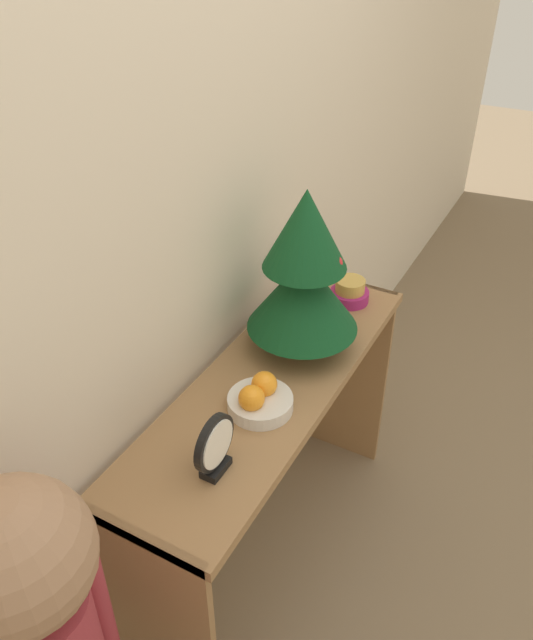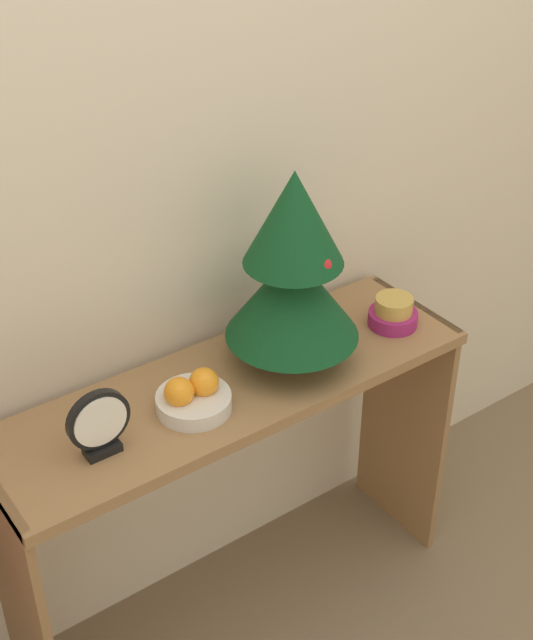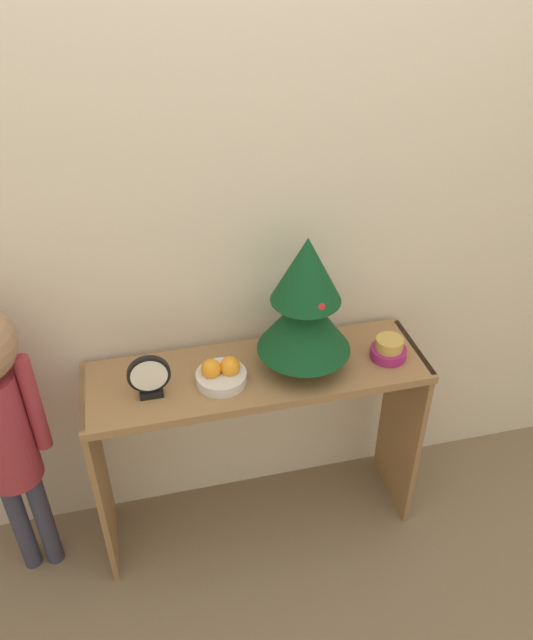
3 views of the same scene
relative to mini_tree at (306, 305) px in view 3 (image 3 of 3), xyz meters
name	(u,v)px [view 3 (image 3 of 3)]	position (x,y,z in m)	size (l,w,h in m)	color
ground_plane	(269,553)	(-0.16, -0.17, -1.03)	(12.00, 12.00, 0.00)	#7A664C
back_wall	(240,216)	(-0.16, 0.23, 0.22)	(7.00, 0.05, 2.50)	beige
console_table	(257,409)	(-0.16, 0.01, -0.43)	(1.18, 0.36, 0.78)	olive
mini_tree	(306,305)	(0.00, 0.00, 0.00)	(0.32, 0.32, 0.49)	#4C3828
fruit_bowl	(221,374)	(-0.29, -0.02, -0.22)	(0.17, 0.17, 0.09)	silver
singing_bowl	(389,349)	(0.30, -0.03, -0.21)	(0.13, 0.13, 0.08)	#9E2366
desk_clock	(149,377)	(-0.52, -0.04, -0.17)	(0.14, 0.04, 0.16)	black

